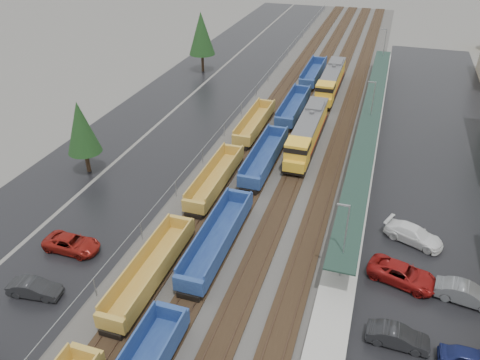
# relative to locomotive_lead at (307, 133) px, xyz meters

# --- Properties ---
(ballast_strip) EXTENTS (20.00, 160.00, 0.08)m
(ballast_strip) POSITION_rel_locomotive_lead_xyz_m (-2.00, 15.94, -2.19)
(ballast_strip) COLOR #302D2B
(ballast_strip) RESTS_ON ground
(trackbed) EXTENTS (14.60, 160.00, 0.22)m
(trackbed) POSITION_rel_locomotive_lead_xyz_m (-2.00, 15.94, -2.07)
(trackbed) COLOR black
(trackbed) RESTS_ON ground
(west_parking_lot) EXTENTS (10.00, 160.00, 0.02)m
(west_parking_lot) POSITION_rel_locomotive_lead_xyz_m (-17.00, 15.94, -2.22)
(west_parking_lot) COLOR black
(west_parking_lot) RESTS_ON ground
(west_road) EXTENTS (9.00, 160.00, 0.02)m
(west_road) POSITION_rel_locomotive_lead_xyz_m (-27.00, 15.94, -2.22)
(west_road) COLOR black
(west_road) RESTS_ON ground
(east_commuter_lot) EXTENTS (16.00, 100.00, 0.02)m
(east_commuter_lot) POSITION_rel_locomotive_lead_xyz_m (17.00, 5.94, -2.22)
(east_commuter_lot) COLOR black
(east_commuter_lot) RESTS_ON ground
(station_platform) EXTENTS (3.00, 80.00, 8.00)m
(station_platform) POSITION_rel_locomotive_lead_xyz_m (7.50, 5.95, -1.50)
(station_platform) COLOR #9E9B93
(station_platform) RESTS_ON ground
(chainlink_fence) EXTENTS (0.08, 160.04, 2.02)m
(chainlink_fence) POSITION_rel_locomotive_lead_xyz_m (-11.50, 14.38, -0.62)
(chainlink_fence) COLOR gray
(chainlink_fence) RESTS_ON ground
(tree_west_near) EXTENTS (3.96, 3.96, 9.00)m
(tree_west_near) POSITION_rel_locomotive_lead_xyz_m (-24.00, -14.06, 3.59)
(tree_west_near) COLOR #332316
(tree_west_near) RESTS_ON ground
(tree_west_far) EXTENTS (4.84, 4.84, 11.00)m
(tree_west_far) POSITION_rel_locomotive_lead_xyz_m (-25.00, 25.94, 4.89)
(tree_west_far) COLOR #332316
(tree_west_far) RESTS_ON ground
(locomotive_lead) EXTENTS (2.78, 18.30, 4.14)m
(locomotive_lead) POSITION_rel_locomotive_lead_xyz_m (0.00, 0.00, 0.00)
(locomotive_lead) COLOR black
(locomotive_lead) RESTS_ON ground
(locomotive_trail) EXTENTS (2.78, 18.30, 4.14)m
(locomotive_trail) POSITION_rel_locomotive_lead_xyz_m (0.00, 21.00, 0.00)
(locomotive_trail) COLOR black
(locomotive_trail) RESTS_ON ground
(well_string_yellow) EXTENTS (2.54, 77.85, 2.25)m
(well_string_yellow) POSITION_rel_locomotive_lead_xyz_m (-8.00, -28.79, -1.10)
(well_string_yellow) COLOR #B58832
(well_string_yellow) RESTS_ON ground
(well_string_blue) EXTENTS (2.70, 98.75, 2.39)m
(well_string_blue) POSITION_rel_locomotive_lead_xyz_m (-4.00, -14.67, -1.05)
(well_string_blue) COLOR navy
(well_string_blue) RESTS_ON ground
(parked_car_west_b) EXTENTS (2.13, 4.65, 1.48)m
(parked_car_west_b) POSITION_rel_locomotive_lead_xyz_m (-16.43, -33.42, -1.49)
(parked_car_west_b) COLOR black
(parked_car_west_b) RESTS_ON ground
(parked_car_west_c) EXTENTS (2.50, 5.40, 1.50)m
(parked_car_west_c) POSITION_rel_locomotive_lead_xyz_m (-17.00, -27.46, -1.48)
(parked_car_west_c) COLOR maroon
(parked_car_west_c) RESTS_ON ground
(parked_car_east_a) EXTENTS (1.71, 4.62, 1.51)m
(parked_car_east_a) POSITION_rel_locomotive_lead_xyz_m (12.46, -29.43, -1.48)
(parked_car_east_a) COLOR black
(parked_car_east_a) RESTS_ON ground
(parked_car_east_b) EXTENTS (4.24, 6.40, 1.63)m
(parked_car_east_b) POSITION_rel_locomotive_lead_xyz_m (12.64, -22.40, -1.42)
(parked_car_east_b) COLOR maroon
(parked_car_east_b) RESTS_ON ground
(parked_car_east_c) EXTENTS (4.20, 6.04, 1.62)m
(parked_car_east_c) POSITION_rel_locomotive_lead_xyz_m (13.54, -16.33, -1.42)
(parked_car_east_c) COLOR white
(parked_car_east_c) RESTS_ON ground
(parked_car_east_d) EXTENTS (1.78, 4.41, 1.50)m
(parked_car_east_d) POSITION_rel_locomotive_lead_xyz_m (17.43, -29.92, -1.48)
(parked_car_east_d) COLOR navy
(parked_car_east_d) RESTS_ON ground
(parked_car_east_e) EXTENTS (2.47, 5.20, 1.65)m
(parked_car_east_e) POSITION_rel_locomotive_lead_xyz_m (17.67, -23.26, -1.41)
(parked_car_east_e) COLOR #5C5E62
(parked_car_east_e) RESTS_ON ground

